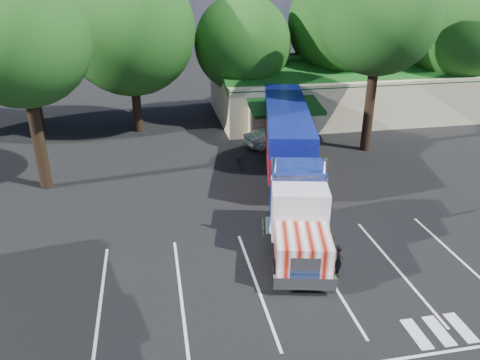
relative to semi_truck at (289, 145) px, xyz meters
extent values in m
plane|color=black|center=(-4.20, -3.89, -2.46)|extent=(120.00, 120.00, 0.00)
cube|color=beige|center=(9.80, 14.11, -0.46)|extent=(24.00, 11.00, 4.00)
cube|color=#154C17|center=(9.80, 11.71, 2.04)|extent=(24.20, 6.25, 2.10)
cube|color=#154C17|center=(9.80, 16.51, 2.04)|extent=(24.20, 6.25, 2.10)
cube|color=beige|center=(1.80, 8.41, -1.06)|extent=(5.00, 2.50, 2.80)
cube|color=#154C17|center=(1.80, 7.11, 0.44)|extent=(5.40, 3.19, 0.80)
cylinder|color=black|center=(-17.20, 13.91, -0.46)|extent=(0.70, 0.70, 4.00)
sphere|color=#1E4614|center=(-17.20, 13.91, 4.69)|extent=(8.40, 8.40, 8.40)
cylinder|color=black|center=(-9.20, 12.31, -0.31)|extent=(0.70, 0.70, 4.30)
sphere|color=#1E4614|center=(-9.20, 12.31, 5.59)|extent=(10.00, 10.00, 10.00)
cylinder|color=black|center=(-0.20, 13.61, -0.66)|extent=(0.70, 0.70, 3.60)
sphere|color=#1E4614|center=(-0.20, 13.61, 4.14)|extent=(8.00, 8.00, 8.00)
cylinder|color=black|center=(8.80, 14.11, -0.21)|extent=(0.70, 0.70, 4.50)
sphere|color=#1E4614|center=(8.80, 14.11, 5.64)|extent=(9.60, 9.60, 9.60)
cylinder|color=black|center=(18.80, 12.91, -0.51)|extent=(0.70, 0.70, 3.90)
sphere|color=#1E4614|center=(18.80, 12.91, 5.34)|extent=(10.40, 10.40, 10.40)
cylinder|color=black|center=(-14.70, 2.11, 0.54)|extent=(0.70, 0.70, 6.00)
sphere|color=#1E4614|center=(-14.70, 2.11, 6.39)|extent=(7.60, 7.60, 7.60)
cylinder|color=black|center=(7.30, 4.61, 0.79)|extent=(0.70, 0.70, 6.50)
sphere|color=#1E4614|center=(7.30, 4.61, 7.04)|extent=(8.00, 8.00, 8.00)
cube|color=black|center=(-1.63, -7.30, -1.70)|extent=(2.53, 7.13, 0.25)
cube|color=white|center=(-2.46, -11.01, -1.80)|extent=(2.52, 0.80, 0.56)
cube|color=white|center=(-2.42, -10.81, -1.20)|extent=(1.21, 0.38, 0.91)
cube|color=white|center=(-2.16, -9.67, -0.99)|extent=(2.80, 2.88, 1.16)
cube|color=silver|center=(-1.72, -7.70, -0.39)|extent=(2.82, 2.13, 2.33)
cube|color=black|center=(-1.87, -8.34, 0.12)|extent=(2.29, 0.59, 1.01)
cube|color=white|center=(-1.54, -6.86, 0.93)|extent=(2.59, 0.67, 0.25)
cube|color=#0C1157|center=(-1.33, -5.92, -0.18)|extent=(2.91, 2.53, 2.73)
cylinder|color=white|center=(-2.66, -6.56, 0.17)|extent=(0.22, 0.22, 3.44)
cylinder|color=white|center=(-0.39, -7.06, 0.17)|extent=(0.22, 0.22, 3.44)
cylinder|color=white|center=(-2.95, -6.91, -1.70)|extent=(1.00, 1.73, 0.67)
cylinder|color=white|center=(-0.28, -7.50, -1.70)|extent=(1.00, 1.73, 0.67)
cube|color=silver|center=(0.60, 2.67, -0.29)|extent=(5.39, 13.21, 1.52)
cube|color=navy|center=(0.60, 2.67, 1.08)|extent=(5.39, 13.21, 1.21)
cube|color=black|center=(1.52, 6.81, -1.60)|extent=(1.96, 3.72, 0.35)
cube|color=black|center=(-1.29, -2.51, -1.75)|extent=(0.14, 0.14, 1.42)
cube|color=black|center=(0.09, -2.82, -1.75)|extent=(0.14, 0.14, 1.42)
cube|color=white|center=(2.03, 9.08, -2.00)|extent=(2.40, 0.65, 0.12)
cylinder|color=black|center=(-3.31, -9.93, -1.90)|extent=(0.59, 1.16, 1.11)
cylinder|color=black|center=(-1.24, -10.40, -1.90)|extent=(0.59, 1.16, 1.11)
cylinder|color=black|center=(-2.30, -5.39, -1.90)|extent=(0.59, 1.16, 1.11)
cylinder|color=black|center=(-0.22, -5.86, -1.90)|extent=(0.59, 1.16, 1.11)
cylinder|color=black|center=(-2.05, -4.31, -1.90)|extent=(0.59, 1.16, 1.11)
cylinder|color=black|center=(0.02, -4.77, -1.90)|extent=(0.59, 1.16, 1.11)
cylinder|color=black|center=(0.31, 6.25, -1.90)|extent=(0.59, 1.16, 1.11)
cylinder|color=black|center=(2.38, 5.79, -1.90)|extent=(0.59, 1.16, 1.11)
cylinder|color=black|center=(0.58, 7.44, -1.90)|extent=(0.59, 1.16, 1.11)
cylinder|color=black|center=(2.65, 6.97, -1.90)|extent=(0.59, 1.16, 1.11)
imported|color=black|center=(-0.57, -9.89, -1.71)|extent=(0.47, 0.61, 1.51)
imported|color=black|center=(-2.40, 3.16, -2.01)|extent=(0.62, 1.72, 0.90)
imported|color=#B6B8BE|center=(0.80, 6.61, -1.74)|extent=(4.57, 2.47, 1.43)
camera|label=1|loc=(-7.94, -25.72, 9.65)|focal=35.00mm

